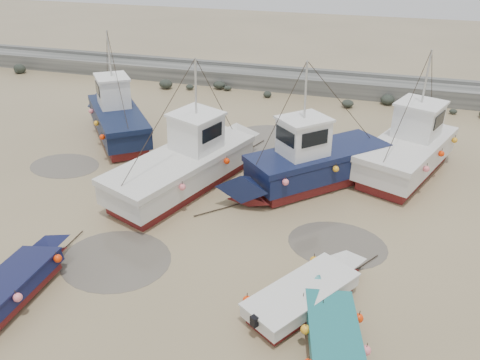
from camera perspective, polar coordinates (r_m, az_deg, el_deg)
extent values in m
plane|color=tan|center=(19.06, -8.25, -8.33)|extent=(120.00, 120.00, 0.00)
cube|color=gray|center=(37.90, 5.65, 11.85)|extent=(60.00, 2.20, 1.20)
cube|color=gray|center=(38.84, 6.07, 13.35)|extent=(60.00, 0.60, 0.25)
ellipsoid|color=black|center=(34.56, 12.99, 9.08)|extent=(0.84, 0.86, 0.51)
ellipsoid|color=black|center=(35.96, 17.55, 9.32)|extent=(0.98, 1.07, 0.72)
ellipsoid|color=black|center=(37.82, -2.56, 11.52)|extent=(0.99, 0.80, 0.58)
ellipsoid|color=black|center=(35.63, 24.55, 7.62)|extent=(0.54, 0.46, 0.30)
ellipsoid|color=black|center=(46.50, -25.43, 11.93)|extent=(0.65, 0.64, 0.43)
ellipsoid|color=black|center=(35.54, 20.54, 8.39)|extent=(0.61, 0.47, 0.46)
ellipsoid|color=black|center=(37.45, -1.52, 11.15)|extent=(0.61, 0.53, 0.32)
ellipsoid|color=black|center=(36.25, 22.58, 8.43)|extent=(0.67, 0.55, 0.43)
ellipsoid|color=black|center=(38.34, -9.04, 11.49)|extent=(1.09, 0.88, 0.72)
ellipsoid|color=black|center=(37.89, -6.13, 11.23)|extent=(0.65, 0.60, 0.37)
ellipsoid|color=black|center=(34.94, 20.23, 8.29)|extent=(0.88, 0.64, 0.62)
ellipsoid|color=black|center=(35.95, 3.36, 10.39)|extent=(0.64, 0.62, 0.48)
ellipsoid|color=black|center=(46.51, -25.28, 12.17)|extent=(1.10, 0.87, 0.86)
ellipsoid|color=black|center=(35.88, 17.58, 9.02)|extent=(0.55, 0.45, 0.29)
cylinder|color=#544E44|center=(18.94, -14.89, -9.36)|extent=(4.34, 4.34, 0.01)
cylinder|color=#544E44|center=(19.53, 11.77, -7.66)|extent=(4.01, 4.01, 0.01)
cylinder|color=#544E44|center=(26.93, -20.60, 1.64)|extent=(3.85, 3.85, 0.01)
cylinder|color=#544E44|center=(27.72, 3.19, 4.29)|extent=(5.58, 5.58, 0.01)
cube|color=maroon|center=(18.30, -26.11, -12.67)|extent=(1.50, 3.71, 0.30)
cube|color=#0F1335|center=(18.07, -26.36, -11.76)|extent=(1.77, 3.98, 0.45)
pyramid|color=#0F1335|center=(19.15, -22.21, -6.67)|extent=(1.76, 0.72, 0.90)
cube|color=brown|center=(17.97, -26.48, -11.35)|extent=(1.42, 3.34, 0.10)
cube|color=#0F1335|center=(17.92, -26.54, -11.13)|extent=(1.84, 4.07, 0.07)
cylinder|color=black|center=(20.26, -20.15, -7.44)|extent=(0.05, 2.00, 0.04)
sphere|color=#FF3807|center=(17.14, -25.02, -13.38)|extent=(0.30, 0.30, 0.30)
sphere|color=#FF3807|center=(18.32, -20.91, -9.44)|extent=(0.30, 0.30, 0.30)
cube|color=maroon|center=(15.34, 11.07, -18.96)|extent=(1.90, 3.17, 0.30)
cube|color=#1A6769|center=(15.07, 11.21, -17.99)|extent=(2.16, 3.44, 0.45)
pyramid|color=#1A6769|center=(16.16, 10.56, -11.91)|extent=(1.58, 1.03, 0.90)
cube|color=brown|center=(14.95, 11.27, -17.55)|extent=(1.76, 2.88, 0.10)
cube|color=#1A6769|center=(14.88, 11.30, -17.31)|extent=(2.23, 3.52, 0.07)
cylinder|color=black|center=(17.41, 9.99, -12.48)|extent=(0.50, 1.95, 0.04)
sphere|color=#FF3807|center=(14.71, 15.01, -19.39)|extent=(0.30, 0.30, 0.30)
sphere|color=#FF3807|center=(14.89, 7.85, -17.74)|extent=(0.30, 0.30, 0.30)
sphere|color=#FF3807|center=(15.58, 14.18, -15.96)|extent=(0.30, 0.30, 0.30)
sphere|color=#FF3807|center=(15.79, 7.56, -14.43)|extent=(0.30, 0.30, 0.30)
cube|color=maroon|center=(16.40, 7.48, -14.76)|extent=(3.19, 3.90, 0.30)
cube|color=silver|center=(16.15, 7.57, -13.78)|extent=(3.54, 4.26, 0.45)
pyramid|color=silver|center=(17.34, 13.10, -9.04)|extent=(1.71, 1.46, 0.90)
cube|color=brown|center=(16.04, 7.61, -13.35)|extent=(2.92, 3.55, 0.10)
cube|color=silver|center=(15.98, 7.63, -13.11)|extent=(3.64, 4.37, 0.07)
cube|color=black|center=(14.92, 1.79, -16.93)|extent=(0.28, 0.27, 0.35)
cylinder|color=black|center=(18.55, 14.63, -10.13)|extent=(1.13, 1.70, 0.04)
sphere|color=#FF3807|center=(15.69, 0.93, -14.46)|extent=(0.30, 0.30, 0.30)
sphere|color=#FF3807|center=(15.66, 10.10, -15.12)|extent=(0.30, 0.30, 0.30)
sphere|color=#FF3807|center=(17.48, 9.05, -9.65)|extent=(0.30, 0.30, 0.30)
cube|color=maroon|center=(29.25, -14.44, 5.31)|extent=(5.70, 6.22, 0.55)
cube|color=#0F1835|center=(28.98, -14.62, 6.67)|extent=(6.28, 6.82, 0.95)
pyramid|color=#0F1835|center=(32.49, -16.05, 10.14)|extent=(2.77, 2.65, 1.40)
cube|color=brown|center=(28.80, -14.74, 7.62)|extent=(6.11, 6.63, 0.08)
cube|color=#0F1835|center=(28.75, -14.78, 7.88)|extent=(6.42, 6.97, 0.30)
cube|color=white|center=(29.33, -15.34, 10.23)|extent=(2.59, 2.62, 1.70)
cube|color=white|center=(29.07, -15.57, 11.92)|extent=(2.80, 2.83, 0.12)
cube|color=black|center=(30.22, -15.73, 11.21)|extent=(1.14, 0.97, 0.68)
cylinder|color=#B7B7B2|center=(28.74, -15.93, 14.52)|extent=(0.10, 0.10, 2.60)
cylinder|color=black|center=(34.08, -15.97, 7.96)|extent=(1.97, 2.33, 0.05)
sphere|color=#FF7883|center=(26.18, -16.50, 4.90)|extent=(0.30, 0.30, 0.30)
sphere|color=#FF7883|center=(27.55, -11.36, 6.70)|extent=(0.30, 0.30, 0.30)
sphere|color=#FF7883|center=(28.20, -17.17, 6.50)|extent=(0.30, 0.30, 0.30)
sphere|color=#FF7883|center=(29.56, -12.34, 8.11)|extent=(0.30, 0.30, 0.30)
sphere|color=#FF7883|center=(30.25, -17.75, 7.87)|extent=(0.30, 0.30, 0.30)
sphere|color=#FF7883|center=(31.60, -13.21, 9.33)|extent=(0.30, 0.30, 0.30)
cube|color=maroon|center=(22.99, -7.07, -0.51)|extent=(4.66, 7.81, 0.55)
cube|color=silver|center=(22.64, -7.18, 1.15)|extent=(5.23, 8.46, 0.95)
pyramid|color=silver|center=(25.52, -0.34, 6.34)|extent=(3.06, 2.25, 1.40)
cube|color=brown|center=(22.41, -7.26, 2.32)|extent=(5.07, 8.26, 0.08)
cube|color=silver|center=(22.35, -7.28, 2.64)|extent=(5.34, 8.65, 0.30)
cube|color=white|center=(22.68, -5.56, 5.83)|extent=(2.47, 2.52, 1.70)
cube|color=white|center=(22.35, -5.67, 7.98)|extent=(2.67, 2.72, 0.12)
cube|color=black|center=(23.30, -3.94, 7.20)|extent=(1.56, 0.59, 0.68)
cylinder|color=#B7B7B2|center=(21.92, -5.84, 11.31)|extent=(0.10, 0.10, 2.60)
cylinder|color=black|center=(27.08, 1.18, 3.78)|extent=(1.04, 2.85, 0.05)
sphere|color=#FF7883|center=(21.62, -15.87, -0.11)|extent=(0.30, 0.30, 0.30)
sphere|color=#FF7883|center=(20.55, -7.17, -0.73)|extent=(0.30, 0.30, 0.30)
sphere|color=#FF7883|center=(23.44, -9.93, 2.89)|extent=(0.30, 0.30, 0.30)
sphere|color=#FF7883|center=(22.68, -1.74, 2.43)|extent=(0.30, 0.30, 0.30)
sphere|color=#FF7883|center=(25.53, -4.87, 5.41)|extent=(0.30, 0.30, 0.30)
cube|color=maroon|center=(23.59, 9.35, 0.11)|extent=(6.11, 6.04, 0.55)
cube|color=#111939|center=(23.25, 9.49, 1.74)|extent=(6.72, 6.64, 0.95)
pyramid|color=#111939|center=(20.96, 0.74, 1.20)|extent=(2.77, 2.79, 1.40)
cube|color=brown|center=(23.03, 9.59, 2.88)|extent=(6.53, 6.46, 0.08)
cube|color=#111939|center=(22.97, 9.62, 3.20)|extent=(6.86, 6.79, 0.30)
cube|color=white|center=(22.05, 7.83, 5.01)|extent=(2.66, 2.66, 1.70)
cube|color=white|center=(21.71, 7.99, 7.21)|extent=(2.87, 2.87, 0.12)
cube|color=black|center=(21.42, 5.62, 5.16)|extent=(1.08, 1.10, 0.68)
cylinder|color=#B7B7B2|center=(21.26, 8.24, 10.63)|extent=(0.10, 0.10, 2.60)
cylinder|color=black|center=(21.36, -1.95, -3.49)|extent=(2.18, 2.13, 0.05)
sphere|color=#FF7883|center=(23.85, 16.87, 2.50)|extent=(0.30, 0.30, 0.30)
sphere|color=#FF7883|center=(24.85, 10.27, 4.38)|extent=(0.30, 0.30, 0.30)
sphere|color=#FF7883|center=(22.14, 11.65, 1.13)|extent=(0.30, 0.30, 0.30)
sphere|color=#FF7883|center=(23.38, 4.85, 3.17)|extent=(0.30, 0.30, 0.30)
sphere|color=#FF7883|center=(20.66, 5.62, -0.47)|extent=(0.30, 0.30, 0.30)
cube|color=maroon|center=(25.69, 19.30, 1.26)|extent=(4.56, 6.71, 0.55)
cube|color=silver|center=(25.38, 19.57, 2.77)|extent=(5.12, 7.29, 0.95)
pyramid|color=silver|center=(28.62, 22.62, 6.61)|extent=(3.15, 2.37, 1.40)
cube|color=brown|center=(25.18, 19.76, 3.83)|extent=(4.96, 7.11, 0.08)
cube|color=silver|center=(25.12, 19.81, 4.11)|extent=(5.23, 7.45, 0.30)
cube|color=white|center=(25.59, 20.89, 6.72)|extent=(2.58, 2.59, 1.70)
cube|color=white|center=(25.30, 21.25, 8.63)|extent=(2.78, 2.80, 0.12)
cube|color=black|center=(26.43, 21.74, 7.83)|extent=(1.58, 0.67, 0.68)
cylinder|color=#B7B7B2|center=(24.92, 21.80, 11.56)|extent=(0.10, 0.10, 2.60)
cylinder|color=black|center=(30.22, 22.68, 4.20)|extent=(1.16, 2.80, 0.05)
sphere|color=#FF7883|center=(23.43, 13.91, 2.45)|extent=(0.30, 0.30, 0.30)
sphere|color=#FF7883|center=(23.45, 21.75, 1.19)|extent=(0.30, 0.30, 0.30)
sphere|color=#FF7883|center=(25.24, 16.05, 4.08)|extent=(0.30, 0.30, 0.30)
sphere|color=#FF7883|center=(25.35, 23.32, 2.90)|extent=(0.30, 0.30, 0.30)
sphere|color=#FF7883|center=(27.09, 17.92, 5.48)|extent=(0.30, 0.30, 0.30)
sphere|color=#FF7883|center=(27.28, 24.68, 4.37)|extent=(0.30, 0.30, 0.30)
imported|color=#1B1C38|center=(26.63, -7.51, 3.01)|extent=(0.78, 0.77, 1.81)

